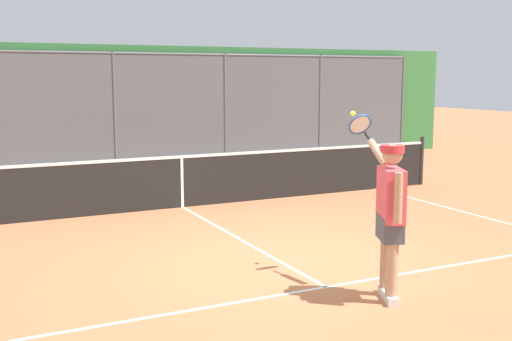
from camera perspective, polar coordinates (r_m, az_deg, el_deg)
The scene contains 5 objects.
ground_plane at distance 8.15m, azimuth 2.71°, elevation -8.54°, with size 60.00×60.00×0.00m, color #B76B42.
court_line_markings at distance 7.06m, azimuth 8.04°, elevation -11.34°, with size 8.77×8.98×0.01m.
fence_backdrop at distance 16.91m, azimuth -13.20°, elevation 5.58°, with size 21.16×1.37×3.17m.
tennis_net at distance 11.59m, azimuth -6.73°, elevation -0.93°, with size 11.27×0.09×1.07m.
tennis_player at distance 6.86m, azimuth 12.02°, elevation -3.44°, with size 0.54×1.38×1.98m.
Camera 1 is at (3.75, 6.83, 2.40)m, focal length 44.17 mm.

